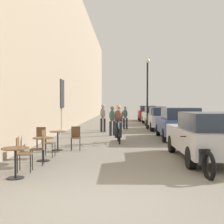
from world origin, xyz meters
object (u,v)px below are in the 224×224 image
at_px(cafe_table_far, 58,136).
at_px(pedestrian_mid, 103,116).
at_px(parked_car_third, 162,118).
at_px(cafe_table_near, 15,156).
at_px(cafe_chair_far_toward_wall, 76,136).
at_px(cyclist_on_bicycle, 119,125).
at_px(cafe_chair_mid_toward_street, 46,141).
at_px(parked_car_fourth, 154,115).
at_px(parked_car_second, 178,123).
at_px(cafe_chair_mid_toward_wall, 40,147).
at_px(parked_motorcycle, 199,156).
at_px(pedestrian_far, 125,116).
at_px(parked_car_fifth, 147,113).
at_px(cafe_chair_far_toward_street, 41,137).
at_px(parked_car_nearest, 206,135).
at_px(street_lamp, 147,84).
at_px(cafe_table_mid, 43,144).
at_px(pedestrian_near, 112,119).
at_px(cafe_chair_near_toward_street, 22,152).

bearing_deg(cafe_table_far, pedestrian_mid, 80.46).
bearing_deg(parked_car_third, cafe_table_near, -111.09).
distance_m(cafe_chair_far_toward_wall, cyclist_on_bicycle, 2.88).
distance_m(cafe_chair_mid_toward_street, parked_car_fourth, 16.95).
distance_m(cafe_table_near, parked_car_second, 9.68).
distance_m(cafe_chair_far_toward_wall, parked_car_third, 10.11).
bearing_deg(cafe_chair_mid_toward_wall, pedestrian_mid, 83.55).
relative_size(parked_car_fourth, parked_motorcycle, 2.04).
bearing_deg(pedestrian_far, cyclist_on_bicycle, -93.05).
bearing_deg(parked_car_fifth, cafe_chair_far_toward_street, -105.71).
bearing_deg(parked_car_nearest, pedestrian_far, 101.84).
xyz_separation_m(cyclist_on_bicycle, parked_car_fourth, (2.93, 12.20, -0.01)).
bearing_deg(parked_car_fourth, parked_car_nearest, -90.52).
height_order(cafe_chair_far_toward_wall, pedestrian_far, pedestrian_far).
bearing_deg(cafe_table_near, parked_motorcycle, 10.01).
height_order(cafe_chair_far_toward_wall, street_lamp, street_lamp).
bearing_deg(parked_car_fifth, parked_car_third, -89.68).
xyz_separation_m(cafe_chair_far_toward_wall, street_lamp, (3.51, 9.57, 2.59)).
xyz_separation_m(cafe_table_mid, pedestrian_near, (1.87, 7.49, 0.40)).
relative_size(pedestrian_far, parked_car_nearest, 0.38).
xyz_separation_m(cafe_table_far, parked_motorcycle, (4.40, -3.48, -0.12)).
relative_size(cafe_table_mid, pedestrian_near, 0.44).
relative_size(cafe_chair_far_toward_wall, parked_car_fifth, 0.20).
bearing_deg(parked_motorcycle, cafe_table_near, -169.99).
bearing_deg(parked_car_nearest, cafe_chair_far_toward_wall, 156.58).
relative_size(cafe_chair_far_toward_street, parked_car_third, 0.21).
height_order(cafe_chair_far_toward_street, parked_motorcycle, cafe_chair_far_toward_street).
height_order(cafe_table_far, parked_car_second, parked_car_second).
xyz_separation_m(pedestrian_mid, street_lamp, (2.94, 2.29, 2.13)).
xyz_separation_m(cafe_chair_mid_toward_wall, parked_car_nearest, (4.96, 0.94, 0.26)).
distance_m(cyclist_on_bicycle, parked_car_nearest, 5.10).
height_order(cafe_table_near, parked_car_nearest, parked_car_nearest).
distance_m(cafe_table_mid, pedestrian_mid, 9.58).
height_order(cafe_chair_mid_toward_wall, parked_motorcycle, cafe_chair_mid_toward_wall).
bearing_deg(pedestrian_near, parked_car_second, -24.66).
bearing_deg(parked_car_third, pedestrian_mid, -154.98).
bearing_deg(cafe_chair_far_toward_street, cafe_chair_far_toward_wall, 6.70).
relative_size(cafe_chair_mid_toward_wall, pedestrian_near, 0.54).
relative_size(cafe_chair_far_toward_street, cyclist_on_bicycle, 0.51).
distance_m(cafe_chair_mid_toward_street, cafe_chair_mid_toward_wall, 1.32).
bearing_deg(parked_car_nearest, parked_motorcycle, -111.43).
bearing_deg(pedestrian_near, parked_car_fourth, 70.38).
bearing_deg(cafe_chair_near_toward_street, parked_car_third, 67.60).
distance_m(cafe_chair_far_toward_street, pedestrian_mid, 7.67).
bearing_deg(street_lamp, cyclist_on_bicycle, -104.90).
bearing_deg(parked_car_second, pedestrian_near, 155.34).
height_order(cafe_table_mid, cafe_table_far, same).
height_order(cafe_chair_far_toward_wall, parked_car_fifth, parked_car_fifth).
xyz_separation_m(cafe_chair_mid_toward_street, parked_car_fifth, (5.10, 21.47, 0.30)).
distance_m(cafe_chair_mid_toward_street, cyclist_on_bicycle, 4.55).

